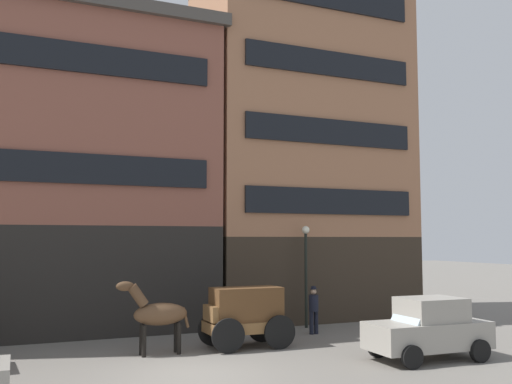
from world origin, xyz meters
TOP-DOWN VIEW (x-y plane):
  - ground_plane at (0.00, 0.00)m, footprint 120.00×120.00m
  - building_center_left at (-1.48, 9.12)m, footprint 9.71×6.18m
  - building_center_right at (8.09, 9.12)m, footprint 10.14×6.18m
  - cargo_wagon at (2.64, 2.83)m, footprint 2.91×1.51m
  - draft_horse at (-0.31, 2.83)m, footprint 2.34×0.61m
  - sedan_light at (6.97, -1.09)m, footprint 3.75×1.96m
  - pedestrian_officer at (6.05, 4.28)m, footprint 0.41×0.41m
  - streetlamp_curbside at (6.54, 5.76)m, footprint 0.32×0.32m

SIDE VIEW (x-z plane):
  - ground_plane at x=0.00m, z-range 0.00..0.00m
  - sedan_light at x=6.97m, z-range 0.00..1.83m
  - pedestrian_officer at x=6.05m, z-range 0.08..1.88m
  - cargo_wagon at x=2.64m, z-range 0.16..2.14m
  - draft_horse at x=-0.31m, z-range 0.12..2.42m
  - streetlamp_curbside at x=6.54m, z-range 0.61..4.73m
  - building_center_left at x=-1.48m, z-range 0.04..12.77m
  - building_center_right at x=8.09m, z-range 0.04..16.39m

